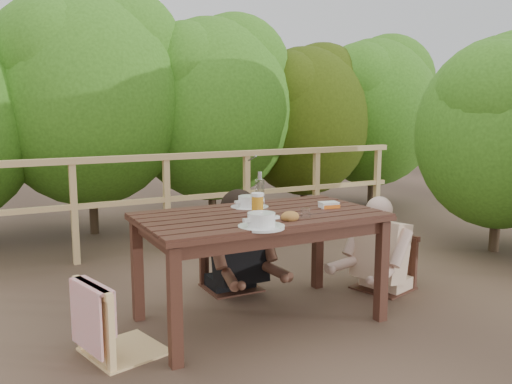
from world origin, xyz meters
name	(u,v)px	position (x,y,z in m)	size (l,w,h in m)	color
ground	(259,320)	(0.00, 0.00, 0.00)	(60.00, 60.00, 0.00)	brown
table	(259,268)	(0.00, 0.00, 0.37)	(1.61, 0.91, 0.75)	#351C13
chair_left	(122,281)	(-0.96, -0.06, 0.45)	(0.44, 0.44, 0.89)	#DCB474
chair_far	(231,238)	(0.11, 0.69, 0.43)	(0.42, 0.42, 0.85)	#351C13
chair_right	(385,239)	(1.21, 0.12, 0.42)	(0.41, 0.41, 0.83)	#351C13
woman	(230,212)	(0.11, 0.71, 0.64)	(0.51, 0.63, 1.28)	black
diner_right	(389,212)	(1.24, 0.12, 0.64)	(0.52, 0.64, 1.28)	beige
railing	(167,204)	(0.00, 2.00, 0.51)	(5.60, 0.10, 1.01)	#DCB474
hedge_row	(164,71)	(0.40, 3.20, 1.90)	(6.60, 1.60, 3.80)	#336518
soup_near	(261,220)	(-0.17, -0.35, 0.79)	(0.29, 0.29, 0.10)	silver
soup_far	(250,202)	(0.05, 0.25, 0.79)	(0.28, 0.28, 0.09)	silver
bread_roll	(290,217)	(0.07, -0.29, 0.78)	(0.12, 0.09, 0.07)	#B28236
beer_glass	(257,205)	(-0.03, -0.03, 0.83)	(0.08, 0.08, 0.16)	orange
bottle	(260,191)	(0.09, 0.16, 0.89)	(0.07, 0.07, 0.28)	silver
tumbler	(306,214)	(0.20, -0.27, 0.79)	(0.07, 0.07, 0.08)	silver
butter_tub	(329,206)	(0.53, -0.05, 0.77)	(0.13, 0.09, 0.06)	silver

